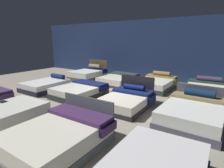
{
  "coord_description": "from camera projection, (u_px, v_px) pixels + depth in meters",
  "views": [
    {
      "loc": [
        4.0,
        -5.4,
        2.27
      ],
      "look_at": [
        0.21,
        0.31,
        0.64
      ],
      "focal_mm": 29.13,
      "sensor_mm": 36.0,
      "label": 1
    }
  ],
  "objects": [
    {
      "name": "bed_1",
      "position": [
        4.0,
        117.0,
        4.98
      ],
      "size": [
        1.5,
        2.13,
        0.5
      ],
      "rotation": [
        0.0,
        0.0,
        0.03
      ],
      "color": "#2C2D37",
      "rests_on": "ground_plane"
    },
    {
      "name": "bed_5",
      "position": [
        80.0,
        91.0,
        7.54
      ],
      "size": [
        1.73,
        2.04,
        0.51
      ],
      "rotation": [
        0.0,
        0.0,
        -0.04
      ],
      "color": "black",
      "rests_on": "ground_plane"
    },
    {
      "name": "bed_10",
      "position": [
        156.0,
        84.0,
        8.8
      ],
      "size": [
        1.62,
        2.13,
        0.75
      ],
      "rotation": [
        0.0,
        0.0,
        -0.02
      ],
      "color": "#283436",
      "rests_on": "ground_plane"
    },
    {
      "name": "showroom_back_wall",
      "position": [
        153.0,
        50.0,
        10.74
      ],
      "size": [
        18.0,
        0.06,
        3.5
      ],
      "primitive_type": "cube",
      "color": "navy",
      "rests_on": "ground_plane"
    },
    {
      "name": "bed_6",
      "position": [
        127.0,
        100.0,
        6.38
      ],
      "size": [
        1.58,
        1.99,
        0.97
      ],
      "rotation": [
        0.0,
        0.0,
        0.03
      ],
      "color": "black",
      "rests_on": "ground_plane"
    },
    {
      "name": "bed_8",
      "position": [
        89.0,
        74.0,
        11.08
      ],
      "size": [
        1.59,
        2.05,
        1.08
      ],
      "rotation": [
        0.0,
        0.0,
        -0.02
      ],
      "color": "brown",
      "rests_on": "ground_plane"
    },
    {
      "name": "bed_7",
      "position": [
        193.0,
        113.0,
        5.14
      ],
      "size": [
        1.73,
        2.2,
        0.89
      ],
      "rotation": [
        0.0,
        0.0,
        -0.02
      ],
      "color": "#4D4E5B",
      "rests_on": "ground_plane"
    },
    {
      "name": "bed_9",
      "position": [
        118.0,
        80.0,
        9.88
      ],
      "size": [
        1.7,
        2.08,
        0.49
      ],
      "rotation": [
        0.0,
        0.0,
        -0.02
      ],
      "color": "#332A35",
      "rests_on": "ground_plane"
    },
    {
      "name": "bed_4",
      "position": [
        46.0,
        85.0,
        8.6
      ],
      "size": [
        1.47,
        2.02,
        0.65
      ],
      "rotation": [
        0.0,
        0.0,
        0.01
      ],
      "color": "black",
      "rests_on": "ground_plane"
    },
    {
      "name": "bed_2",
      "position": [
        59.0,
        137.0,
        3.87
      ],
      "size": [
        1.77,
        2.08,
        0.91
      ],
      "rotation": [
        0.0,
        0.0,
        0.01
      ],
      "color": "#4B5154",
      "rests_on": "ground_plane"
    },
    {
      "name": "ground_plane",
      "position": [
        103.0,
        101.0,
        7.06
      ],
      "size": [
        18.0,
        18.0,
        0.02
      ],
      "primitive_type": "cube",
      "color": "gray"
    },
    {
      "name": "bed_11",
      "position": [
        207.0,
        91.0,
        7.57
      ],
      "size": [
        1.74,
        1.97,
        0.74
      ],
      "rotation": [
        0.0,
        0.0,
        0.03
      ],
      "color": "#313136",
      "rests_on": "ground_plane"
    }
  ]
}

